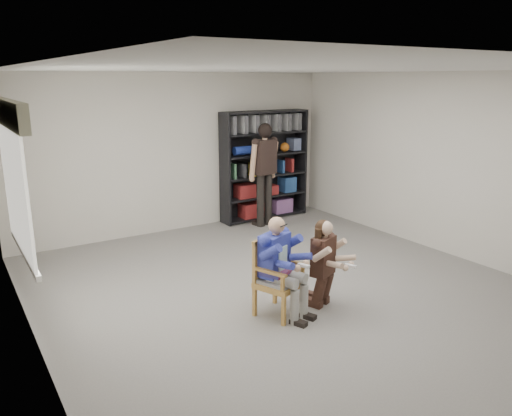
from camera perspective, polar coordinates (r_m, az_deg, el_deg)
room_shell at (r=6.07m, az=4.64°, el=2.25°), size 6.00×7.00×2.80m
floor at (r=6.51m, az=4.39°, el=-9.87°), size 6.00×7.00×0.01m
window_left at (r=5.86m, az=-25.68°, el=2.68°), size 0.16×2.00×1.75m
armchair at (r=5.83m, az=2.69°, el=-7.94°), size 0.68×0.67×0.92m
seated_man at (r=5.78m, az=2.70°, el=-6.68°), size 0.74×0.85×1.19m
kneeling_woman at (r=6.05m, az=7.89°, el=-6.35°), size 0.69×0.85×1.09m
bookshelf at (r=9.73m, az=0.98°, el=4.88°), size 1.80×0.38×2.10m
standing_man at (r=9.22m, az=0.97°, el=3.69°), size 0.63×0.42×1.90m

